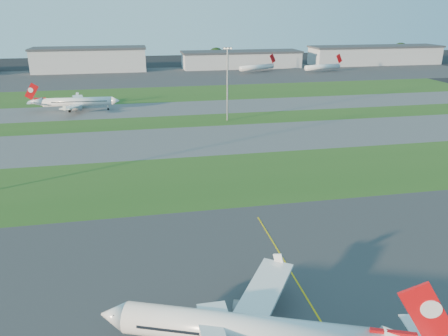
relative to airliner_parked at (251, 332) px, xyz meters
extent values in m
plane|color=black|center=(5.57, 5.17, -3.93)|extent=(700.00, 700.00, 0.00)
cube|color=#333335|center=(5.57, 5.17, -3.93)|extent=(300.00, 70.00, 0.01)
cube|color=#2B531B|center=(5.57, 57.17, -3.93)|extent=(300.00, 34.00, 0.01)
cube|color=#515154|center=(5.57, 90.17, -3.93)|extent=(300.00, 32.00, 0.01)
cube|color=#2B531B|center=(5.57, 115.17, -3.93)|extent=(300.00, 18.00, 0.01)
cube|color=#515154|center=(5.57, 137.17, -3.93)|extent=(300.00, 26.00, 0.01)
cube|color=#2B531B|center=(5.57, 170.17, -3.93)|extent=(300.00, 40.00, 0.01)
cube|color=#333335|center=(5.57, 230.17, -3.93)|extent=(400.00, 80.00, 0.01)
cube|color=gold|center=(10.57, 5.17, -3.93)|extent=(0.25, 60.00, 0.02)
cube|color=white|center=(-3.93, 2.57, 0.07)|extent=(3.40, 3.00, 3.00)
cylinder|color=white|center=(-0.32, 0.12, 0.11)|extent=(28.30, 13.62, 3.66)
cube|color=#B40B0E|center=(16.78, -6.34, 5.02)|extent=(5.96, 2.52, 7.28)
cube|color=white|center=(3.30, 6.99, -0.37)|extent=(11.78, 14.33, 1.49)
cylinder|color=gray|center=(1.20, 5.51, -1.43)|extent=(4.56, 3.50, 2.21)
cylinder|color=white|center=(-34.22, 140.18, -0.23)|extent=(26.57, 4.86, 3.35)
cube|color=#B40B0E|center=(-50.93, 141.15, 4.26)|extent=(5.72, 0.64, 6.67)
cube|color=white|center=(-34.69, 147.27, -0.67)|extent=(6.35, 13.72, 1.36)
cube|color=white|center=(-35.51, 133.20, -0.67)|extent=(7.71, 13.79, 1.36)
cylinder|color=gray|center=(-33.49, 145.26, -1.64)|extent=(3.81, 2.24, 2.03)
cylinder|color=gray|center=(-34.08, 135.06, -1.64)|extent=(3.81, 2.24, 2.03)
cylinder|color=white|center=(64.63, 234.60, -0.73)|extent=(25.14, 13.25, 3.20)
cube|color=#B40B0E|center=(76.57, 239.76, 4.07)|extent=(4.87, 2.33, 6.16)
cylinder|color=white|center=(106.20, 227.71, -0.73)|extent=(25.97, 9.62, 3.20)
cube|color=#B40B0E|center=(118.79, 230.97, 4.07)|extent=(5.08, 1.59, 6.16)
cylinder|color=gray|center=(20.57, 113.17, 8.57)|extent=(0.60, 0.60, 25.00)
cube|color=gray|center=(20.57, 113.17, 21.47)|extent=(3.20, 0.50, 0.80)
cube|color=#FFF2CC|center=(20.57, 113.17, 21.47)|extent=(2.80, 0.70, 0.35)
cube|color=#A8ABB0|center=(-39.43, 260.17, 3.07)|extent=(70.00, 22.00, 14.00)
cube|color=#383A3F|center=(-39.43, 260.17, 10.67)|extent=(71.40, 23.00, 1.20)
cube|color=#A8ABB0|center=(60.57, 260.17, 1.07)|extent=(80.00, 22.00, 10.00)
cube|color=#383A3F|center=(60.57, 260.17, 6.67)|extent=(81.60, 23.00, 1.20)
cube|color=#A8ABB0|center=(160.57, 260.17, 2.07)|extent=(95.00, 22.00, 12.00)
cube|color=#383A3F|center=(160.57, 260.17, 8.67)|extent=(96.90, 23.00, 1.20)
cylinder|color=black|center=(-14.43, 271.17, -2.13)|extent=(1.00, 1.00, 3.60)
sphere|color=black|center=(-14.43, 271.17, 1.92)|extent=(9.90, 9.90, 9.90)
cylinder|color=black|center=(45.57, 274.17, -1.83)|extent=(1.00, 1.00, 4.20)
sphere|color=black|center=(45.57, 274.17, 2.89)|extent=(11.55, 11.55, 11.55)
cylinder|color=black|center=(120.57, 272.17, -2.03)|extent=(1.00, 1.00, 3.80)
sphere|color=black|center=(120.57, 272.17, 2.24)|extent=(10.45, 10.45, 10.45)
cylinder|color=black|center=(190.57, 276.17, -1.63)|extent=(1.00, 1.00, 4.60)
sphere|color=black|center=(190.57, 276.17, 3.54)|extent=(12.65, 12.65, 12.65)
camera|label=1|loc=(-10.74, -38.40, 34.20)|focal=35.00mm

